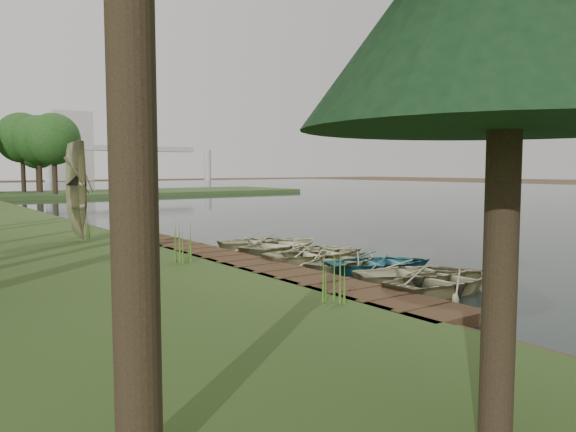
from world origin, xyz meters
TOP-DOWN VIEW (x-y plane):
  - ground at (0.00, 0.00)m, footprint 300.00×300.00m
  - water at (30.00, 20.00)m, footprint 130.00×200.00m
  - boardwalk at (-1.60, 0.00)m, footprint 1.60×16.00m
  - peninsula at (8.00, 50.00)m, footprint 50.00×14.00m
  - far_trees at (4.67, 50.00)m, footprint 45.60×5.60m
  - bridge at (12.31, 120.00)m, footprint 95.90×4.00m
  - building_a at (30.00, 140.00)m, footprint 10.00×8.00m
  - rowboat_0 at (0.75, -5.65)m, footprint 3.40×2.46m
  - rowboat_1 at (0.88, -4.70)m, footprint 3.93×3.43m
  - rowboat_2 at (1.28, -2.95)m, footprint 3.80×3.27m
  - rowboat_3 at (0.89, -1.91)m, footprint 3.63×3.05m
  - rowboat_4 at (0.81, -0.67)m, footprint 3.74×2.86m
  - rowboat_5 at (1.13, 0.25)m, footprint 3.73×3.15m
  - rowboat_6 at (1.10, 1.57)m, footprint 4.27×3.59m
  - rowboat_7 at (1.10, 3.06)m, footprint 3.59×2.94m
  - stored_rowboat at (-4.17, 7.41)m, footprint 4.58×4.07m
  - reeds_0 at (-2.76, -5.80)m, footprint 0.60×0.60m
  - reeds_1 at (-3.25, 0.58)m, footprint 0.60×0.60m
  - reeds_2 at (-4.48, 2.15)m, footprint 0.60×0.60m
  - reeds_3 at (-3.88, 8.32)m, footprint 0.60×0.60m

SIDE VIEW (x-z plane):
  - ground at x=0.00m, z-range 0.00..0.00m
  - water at x=30.00m, z-range 0.00..0.05m
  - boardwalk at x=-1.60m, z-range 0.00..0.30m
  - peninsula at x=8.00m, z-range 0.00..0.45m
  - rowboat_3 at x=0.89m, z-range 0.05..0.69m
  - rowboat_7 at x=1.10m, z-range 0.05..0.70m
  - rowboat_5 at x=1.13m, z-range 0.05..0.71m
  - rowboat_2 at x=1.28m, z-range 0.05..0.71m
  - rowboat_1 at x=0.88m, z-range 0.05..0.73m
  - rowboat_0 at x=0.75m, z-range 0.05..0.75m
  - rowboat_4 at x=0.81m, z-range 0.05..0.77m
  - rowboat_6 at x=1.10m, z-range 0.05..0.81m
  - stored_rowboat at x=-4.17m, z-range 0.30..1.08m
  - reeds_3 at x=-3.88m, z-range 0.30..1.25m
  - reeds_0 at x=-2.76m, z-range 0.30..1.31m
  - reeds_1 at x=-3.25m, z-range 0.30..1.38m
  - reeds_2 at x=-4.48m, z-range 0.30..1.43m
  - far_trees at x=4.67m, z-range 2.03..10.83m
  - bridge at x=12.31m, z-range 2.78..11.38m
  - building_a at x=30.00m, z-range 0.00..18.00m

